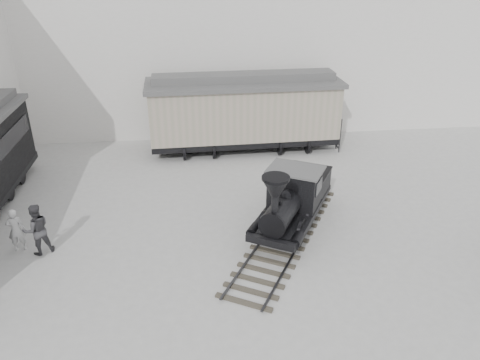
{
  "coord_description": "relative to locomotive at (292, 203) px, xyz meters",
  "views": [
    {
      "loc": [
        -2.37,
        -11.16,
        9.41
      ],
      "look_at": [
        -0.64,
        4.0,
        2.0
      ],
      "focal_mm": 35.0,
      "sensor_mm": 36.0,
      "label": 1
    }
  ],
  "objects": [
    {
      "name": "ground",
      "position": [
        -1.25,
        -3.7,
        -1.09
      ],
      "size": [
        90.0,
        90.0,
        0.0
      ],
      "primitive_type": "plane",
      "color": "#9E9E9B"
    },
    {
      "name": "north_wall",
      "position": [
        -1.25,
        11.28,
        4.46
      ],
      "size": [
        34.0,
        2.51,
        11.0
      ],
      "color": "silver",
      "rests_on": "ground"
    },
    {
      "name": "locomotive",
      "position": [
        0.0,
        0.0,
        0.0
      ],
      "size": [
        5.71,
        8.19,
        2.96
      ],
      "rotation": [
        0.0,
        0.0,
        -0.51
      ],
      "color": "#363028",
      "rests_on": "ground"
    },
    {
      "name": "boxcar",
      "position": [
        -0.78,
        8.19,
        1.03
      ],
      "size": [
        9.94,
        3.32,
        4.04
      ],
      "rotation": [
        0.0,
        0.0,
        0.02
      ],
      "color": "black",
      "rests_on": "ground"
    },
    {
      "name": "visitor_a",
      "position": [
        -9.76,
        -0.3,
        -0.29
      ],
      "size": [
        0.63,
        0.46,
        1.61
      ],
      "primitive_type": "imported",
      "rotation": [
        0.0,
        0.0,
        3.28
      ],
      "color": "silver",
      "rests_on": "ground"
    },
    {
      "name": "visitor_b",
      "position": [
        -8.97,
        -0.58,
        -0.16
      ],
      "size": [
        1.14,
        1.05,
        1.87
      ],
      "primitive_type": "imported",
      "rotation": [
        0.0,
        0.0,
        3.63
      ],
      "color": "#39383B",
      "rests_on": "ground"
    }
  ]
}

